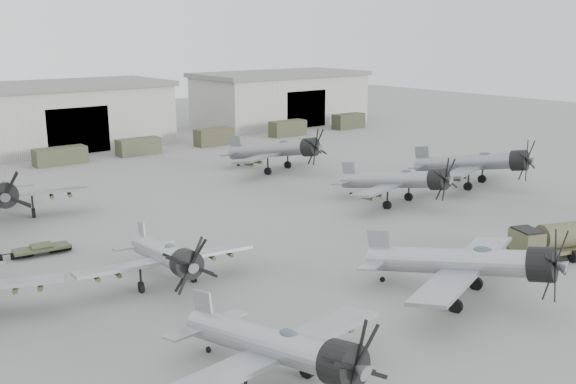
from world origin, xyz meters
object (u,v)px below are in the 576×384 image
Objects in this scene: aircraft_mid_3 at (478,163)px; aircraft_far_1 at (279,150)px; aircraft_mid_2 at (400,180)px; aircraft_mid_1 at (167,256)px; aircraft_near_1 at (471,263)px; fuel_tanker at (556,238)px; tug_trailer at (6,254)px; aircraft_far_0 at (6,192)px; aircraft_near_0 at (280,347)px.

aircraft_mid_3 reaches higher than aircraft_far_1.
aircraft_mid_2 is 0.94× the size of aircraft_far_1.
aircraft_near_1 is at bearing -36.38° from aircraft_mid_1.
aircraft_mid_1 is 26.46m from fuel_tanker.
aircraft_mid_3 is 21.39m from fuel_tanker.
aircraft_near_1 is 1.93× the size of tug_trailer.
aircraft_near_1 is 37.82m from aircraft_far_0.
aircraft_far_0 reaches higher than aircraft_mid_2.
aircraft_far_1 is at bearing 106.68° from fuel_tanker.
tug_trailer is (-32.48, -11.37, -1.97)m from aircraft_far_1.
aircraft_near_1 is 29.90m from aircraft_mid_3.
aircraft_near_1 is at bearing -2.01° from aircraft_near_0.
aircraft_near_0 is at bearing -171.41° from aircraft_mid_3.
aircraft_far_0 is (-16.46, 34.05, 0.06)m from aircraft_near_1.
aircraft_near_1 is at bearing -161.25° from aircraft_mid_3.
aircraft_far_1 is (29.57, 1.27, 0.05)m from aircraft_far_0.
aircraft_far_0 is at bearing 149.85° from fuel_tanker.
aircraft_near_0 is 25.43m from tug_trailer.
tug_trailer is (-30.12, 23.18, -0.95)m from fuel_tanker.
aircraft_mid_3 is at bearing 15.60° from aircraft_near_1.
aircraft_near_0 is at bearing -72.71° from aircraft_far_0.
aircraft_mid_1 is at bearing 170.53° from aircraft_mid_3.
aircraft_far_0 is at bearing 107.96° from aircraft_mid_1.
aircraft_mid_1 is 0.84× the size of aircraft_far_0.
aircraft_mid_3 is 1.98× the size of fuel_tanker.
aircraft_far_1 is at bearing 25.46° from tug_trailer.
aircraft_near_1 is 0.97× the size of aircraft_far_0.
aircraft_mid_3 is at bearing 15.04° from aircraft_mid_1.
aircraft_far_1 is at bearing 49.39° from aircraft_mid_1.
aircraft_mid_3 is 44.47m from tug_trailer.
aircraft_near_0 is 0.91× the size of aircraft_far_0.
aircraft_far_1 is at bearing 50.34° from aircraft_near_1.
aircraft_near_0 is 13.84m from aircraft_mid_1.
aircraft_mid_1 is at bearing -65.92° from aircraft_far_0.
aircraft_near_1 is (14.74, 0.99, 0.16)m from aircraft_near_0.
aircraft_far_1 is at bearing 105.92° from aircraft_mid_3.
aircraft_mid_3 reaches higher than fuel_tanker.
fuel_tanker is (-2.20, -16.33, -0.84)m from aircraft_mid_2.
aircraft_far_0 is 10.68m from tug_trailer.
aircraft_far_1 is 2.02× the size of tug_trailer.
aircraft_near_1 is 30.86m from tug_trailer.
aircraft_far_0 is (-29.40, 16.95, 0.12)m from aircraft_mid_2.
aircraft_mid_3 reaches higher than aircraft_far_0.
aircraft_near_1 is 1.01× the size of aircraft_mid_2.
fuel_tanker is at bearing -113.07° from aircraft_far_1.
tug_trailer is at bearing 163.01° from fuel_tanker.
aircraft_near_0 is 25.56m from fuel_tanker.
aircraft_near_0 is 0.94× the size of aircraft_near_1.
fuel_tanker is at bearing -18.51° from aircraft_mid_1.
aircraft_mid_3 reaches higher than aircraft_mid_1.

